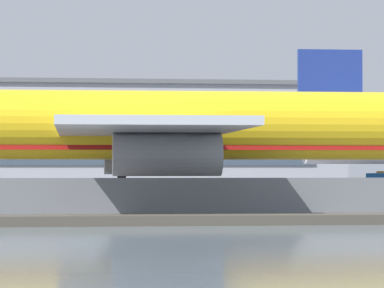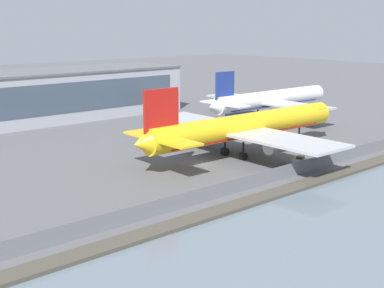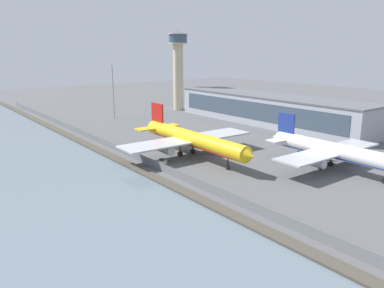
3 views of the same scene
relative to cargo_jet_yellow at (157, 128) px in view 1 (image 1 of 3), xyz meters
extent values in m
plane|color=#565659|center=(-9.92, 0.70, -5.46)|extent=(500.00, 500.00, 0.00)
cylinder|color=yellow|center=(0.79, -0.01, 0.20)|extent=(45.63, 5.37, 4.63)
cube|color=red|center=(0.79, -0.01, -1.07)|extent=(38.78, 4.33, 0.83)
cube|color=#B7BABF|center=(-1.31, 10.96, -0.38)|extent=(10.38, 22.03, 0.46)
cube|color=#B7BABF|center=(-1.66, -10.91, -0.38)|extent=(10.38, 22.03, 0.46)
cylinder|color=#B7BABF|center=(0.03, 9.18, -1.88)|extent=(6.42, 2.65, 2.54)
cylinder|color=#B7BABF|center=(-0.27, -9.18, -1.88)|extent=(6.42, 2.65, 2.54)
cylinder|color=black|center=(-2.36, 2.47, -3.46)|extent=(0.37, 0.37, 2.71)
cylinder|color=black|center=(-2.36, 2.47, -4.82)|extent=(1.51, 1.06, 1.49)
cylinder|color=black|center=(-2.44, -2.39, -3.46)|extent=(0.37, 0.37, 2.71)
cylinder|color=black|center=(-2.44, -2.39, -4.82)|extent=(1.51, 1.06, 1.49)
cone|color=white|center=(13.99, 22.80, -0.15)|extent=(2.86, 3.93, 3.90)
cube|color=navy|center=(17.51, 22.76, 4.18)|extent=(5.81, 0.59, 7.37)
cube|color=white|center=(17.54, 26.17, 0.17)|extent=(3.95, 6.86, 0.35)
cube|color=white|center=(17.47, 19.35, 0.17)|extent=(3.95, 6.86, 0.35)
cube|color=white|center=(2.17, -12.30, -4.72)|extent=(2.49, 3.53, 1.11)
cube|color=#283847|center=(2.05, -11.92, -3.91)|extent=(1.56, 1.46, 0.50)
cylinder|color=black|center=(1.23, -11.57, -5.11)|extent=(0.42, 0.73, 0.70)
cylinder|color=black|center=(2.52, -11.15, -5.11)|extent=(0.42, 0.73, 0.70)
cylinder|color=black|center=(1.83, -13.46, -5.11)|extent=(0.42, 0.73, 0.70)
cylinder|color=black|center=(3.12, -13.04, -5.11)|extent=(0.42, 0.73, 0.70)
cube|color=#19519E|center=(23.23, 25.85, -4.20)|extent=(4.22, 5.59, 2.07)
cube|color=#283847|center=(22.41, 24.23, -3.81)|extent=(2.30, 1.92, 0.83)
cube|color=orange|center=(23.23, 25.85, -3.06)|extent=(1.16, 0.92, 0.16)
cylinder|color=black|center=(21.67, 24.83, -5.04)|extent=(0.58, 0.85, 0.84)
cylinder|color=black|center=(23.13, 27.71, -5.04)|extent=(0.58, 0.85, 0.84)
camera|label=1|loc=(-6.77, -74.80, -2.65)|focal=105.00mm
camera|label=2|loc=(-72.24, -67.86, 19.11)|focal=50.00mm
camera|label=3|loc=(87.67, -67.29, 25.83)|focal=35.00mm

